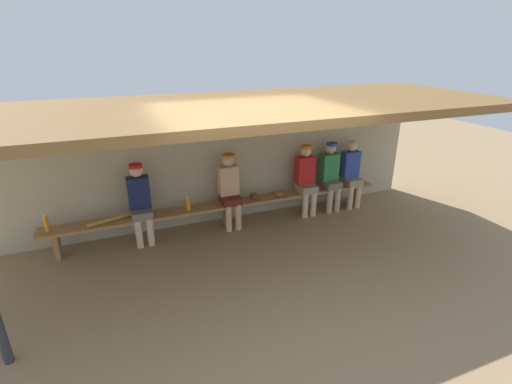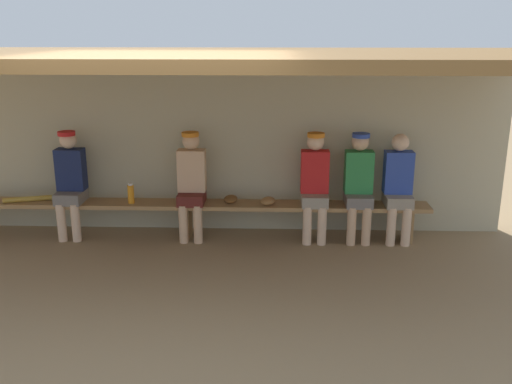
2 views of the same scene
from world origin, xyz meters
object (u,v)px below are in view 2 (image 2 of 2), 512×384
(player_shirtless_tan, at_px, (359,182))
(baseball_glove_dark_brown, at_px, (268,201))
(player_with_sunglasses, at_px, (70,179))
(baseball_bat, at_px, (36,198))
(bench, at_px, (187,208))
(player_in_red, at_px, (315,182))
(baseball_glove_tan, at_px, (231,199))
(player_rightmost, at_px, (191,180))
(water_bottle_blue, at_px, (131,194))
(player_in_white, at_px, (398,184))

(player_shirtless_tan, bearing_deg, baseball_glove_dark_brown, -177.87)
(player_with_sunglasses, relative_size, baseball_bat, 1.73)
(baseball_glove_dark_brown, bearing_deg, bench, 107.52)
(player_in_red, bearing_deg, baseball_glove_tan, 178.85)
(player_rightmost, height_order, player_in_red, same)
(player_shirtless_tan, relative_size, baseball_bat, 1.73)
(water_bottle_blue, bearing_deg, player_shirtless_tan, 0.87)
(baseball_bat, bearing_deg, bench, -16.35)
(player_in_white, relative_size, baseball_glove_dark_brown, 5.56)
(baseball_glove_tan, height_order, baseball_bat, baseball_glove_tan)
(player_in_white, bearing_deg, player_with_sunglasses, 179.99)
(bench, distance_m, baseball_glove_dark_brown, 1.02)
(baseball_glove_tan, distance_m, baseball_glove_dark_brown, 0.47)
(player_rightmost, xyz_separation_m, baseball_glove_dark_brown, (0.94, -0.04, -0.24))
(baseball_bat, bearing_deg, player_with_sunglasses, -15.91)
(baseball_glove_tan, relative_size, baseball_bat, 0.31)
(player_shirtless_tan, relative_size, baseball_glove_tan, 5.60)
(water_bottle_blue, xyz_separation_m, baseball_bat, (-1.22, 0.04, -0.09))
(bench, relative_size, player_in_red, 4.46)
(bench, distance_m, baseball_glove_tan, 0.56)
(water_bottle_blue, distance_m, baseball_bat, 1.22)
(player_in_white, distance_m, baseball_glove_dark_brown, 1.61)
(player_in_white, height_order, water_bottle_blue, player_in_white)
(water_bottle_blue, xyz_separation_m, baseball_glove_tan, (1.23, 0.06, -0.08))
(water_bottle_blue, distance_m, baseball_glove_tan, 1.24)
(baseball_glove_dark_brown, bearing_deg, baseball_bat, 108.92)
(baseball_glove_tan, bearing_deg, baseball_bat, 98.46)
(water_bottle_blue, bearing_deg, player_rightmost, 3.26)
(player_shirtless_tan, height_order, baseball_glove_tan, player_shirtless_tan)
(water_bottle_blue, height_order, baseball_glove_dark_brown, water_bottle_blue)
(baseball_bat, bearing_deg, player_in_white, -16.32)
(player_in_white, relative_size, player_in_red, 0.99)
(player_in_red, bearing_deg, player_with_sunglasses, 180.00)
(player_rightmost, distance_m, water_bottle_blue, 0.77)
(baseball_bat, bearing_deg, player_rightmost, -16.25)
(baseball_glove_tan, bearing_deg, player_rightmost, 100.38)
(player_rightmost, height_order, baseball_glove_dark_brown, player_rightmost)
(player_in_red, bearing_deg, water_bottle_blue, -178.92)
(player_in_white, xyz_separation_m, player_shirtless_tan, (-0.48, 0.00, 0.02))
(player_in_red, relative_size, baseball_glove_tan, 5.60)
(player_in_red, relative_size, baseball_bat, 1.73)
(player_in_white, height_order, baseball_glove_tan, player_in_white)
(player_with_sunglasses, distance_m, water_bottle_blue, 0.78)
(player_in_red, distance_m, player_shirtless_tan, 0.54)
(bench, bearing_deg, baseball_glove_tan, 2.56)
(water_bottle_blue, height_order, baseball_bat, water_bottle_blue)
(player_in_red, bearing_deg, baseball_bat, -179.94)
(bench, height_order, player_shirtless_tan, player_shirtless_tan)
(player_rightmost, relative_size, water_bottle_blue, 5.32)
(baseball_glove_dark_brown, bearing_deg, water_bottle_blue, 109.71)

